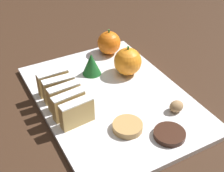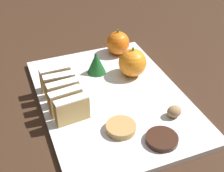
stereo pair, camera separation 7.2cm
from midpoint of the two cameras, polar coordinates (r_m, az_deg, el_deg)
The scene contains 13 objects.
ground_plane at distance 0.74m, azimuth -2.76°, elevation -2.72°, with size 6.00×6.00×0.00m, color #382316.
serving_platter at distance 0.74m, azimuth -2.78°, elevation -2.35°, with size 0.33×0.45×0.01m.
stollen_slice_front at distance 0.65m, azimuth -9.58°, elevation -5.00°, with size 0.07×0.03×0.06m.
stollen_slice_second at distance 0.68m, azimuth -10.93°, elevation -3.55°, with size 0.07×0.03×0.06m.
stollen_slice_third at distance 0.70m, azimuth -11.63°, elevation -2.02°, with size 0.07×0.03×0.06m.
stollen_slice_fourth at distance 0.73m, azimuth -12.48°, elevation -0.66°, with size 0.07×0.02×0.06m.
stollen_slice_fifth at distance 0.75m, azimuth -13.38°, elevation 0.58°, with size 0.07×0.02×0.06m.
orange_near at distance 0.89m, azimuth -2.88°, elevation 7.82°, with size 0.07×0.07×0.07m.
orange_far at distance 0.79m, azimuth 0.31°, elevation 4.42°, with size 0.07×0.07×0.08m.
walnut at distance 0.69m, azimuth 8.82°, elevation -3.82°, with size 0.03×0.03×0.03m.
chocolate_cookie at distance 0.64m, azimuth 7.29°, elevation -8.88°, with size 0.07×0.07×0.01m.
gingerbread_cookie at distance 0.65m, azimuth -0.32°, elevation -7.57°, with size 0.06×0.06×0.01m.
evergreen_sprig at distance 0.80m, azimuth -6.30°, elevation 3.95°, with size 0.05×0.05×0.06m.
Camera 1 is at (-0.28, -0.51, 0.47)m, focal length 50.00 mm.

